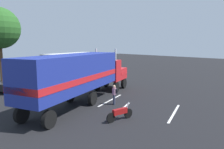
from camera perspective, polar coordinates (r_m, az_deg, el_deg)
name	(u,v)px	position (r m, az deg, el deg)	size (l,w,h in m)	color
ground_plane	(108,90)	(23.01, -1.16, -4.12)	(120.00, 120.00, 0.00)	black
lane_stripe_near	(111,100)	(18.73, -0.40, -7.01)	(4.40, 0.16, 0.01)	silver
lane_stripe_mid	(121,110)	(15.97, 2.38, -9.76)	(4.40, 0.16, 0.01)	silver
lane_stripe_far	(174,113)	(16.02, 16.58, -10.05)	(4.40, 0.16, 0.01)	silver
semi_truck	(81,74)	(17.53, -8.41, 0.24)	(13.92, 8.16, 4.50)	red
person_bystander	(114,94)	(17.25, 0.66, -5.32)	(0.45, 0.46, 1.63)	#2D3347
parked_bus	(70,61)	(36.71, -11.35, 3.67)	(11.22, 6.09, 3.40)	silver
parked_car	(19,83)	(24.64, -24.04, -2.10)	(4.74, 3.08, 1.57)	black
motorcycle	(120,113)	(13.89, 2.21, -10.51)	(2.11, 0.34, 1.12)	black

